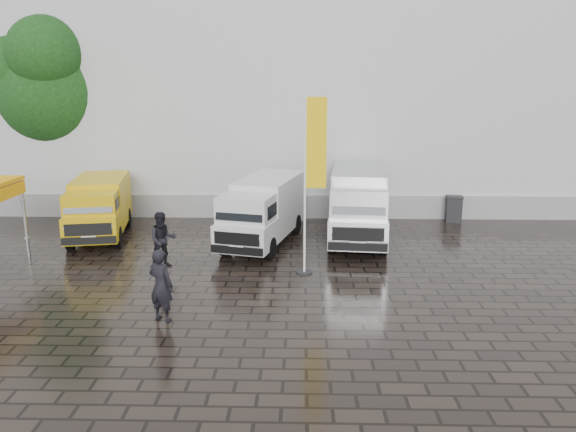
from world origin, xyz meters
name	(u,v)px	position (x,y,z in m)	size (l,w,h in m)	color
ground	(289,282)	(0.00, 0.00, 0.00)	(120.00, 120.00, 0.00)	black
exhibition_hall	(333,77)	(2.00, 16.00, 6.00)	(44.00, 16.00, 12.00)	silver
hall_plinth	(340,207)	(2.00, 7.95, 0.50)	(44.00, 0.15, 1.00)	gray
van_yellow	(99,209)	(-7.29, 4.71, 1.10)	(1.83, 4.75, 2.19)	gold
van_white	(263,212)	(-1.05, 4.03, 1.17)	(1.80, 5.39, 2.34)	silver
van_silver	(358,206)	(2.45, 4.70, 1.28)	(1.97, 5.91, 2.56)	#A5A7A9
flagpole	(311,172)	(0.63, 0.84, 3.17)	(0.88, 0.50, 5.59)	black
tree	(53,85)	(-10.72, 9.50, 5.63)	(4.88, 4.88, 8.77)	black
wheelie_bin	(454,209)	(6.77, 7.51, 0.55)	(0.66, 0.66, 1.10)	black
person_front	(161,285)	(-3.10, -2.79, 0.93)	(0.68, 0.44, 1.85)	black
person_tent	(163,240)	(-4.07, 1.31, 0.90)	(0.87, 0.68, 1.80)	black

